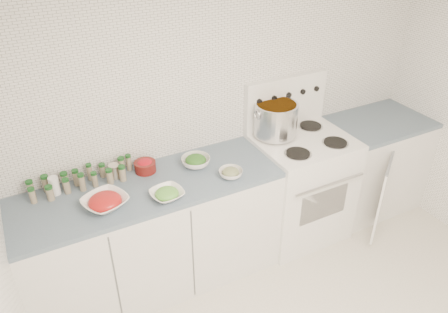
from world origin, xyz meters
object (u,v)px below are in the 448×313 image
at_px(bowl_snowpea, 167,194).
at_px(stock_pot, 276,118).
at_px(stove, 299,184).
at_px(bowl_tomato, 105,202).

bearing_deg(bowl_snowpea, stock_pot, 17.78).
relative_size(stove, bowl_tomato, 3.84).
bearing_deg(bowl_snowpea, stove, 8.33).
xyz_separation_m(stove, bowl_snowpea, (-1.24, -0.18, 0.43)).
bearing_deg(bowl_tomato, stove, 3.09).
distance_m(bowl_tomato, bowl_snowpea, 0.40).
height_order(stove, bowl_snowpea, stove).
distance_m(stove, stock_pot, 0.64).
height_order(stock_pot, bowl_snowpea, stock_pot).
bearing_deg(stove, bowl_snowpea, -171.67).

